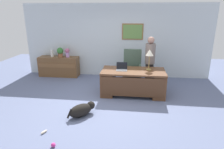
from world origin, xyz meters
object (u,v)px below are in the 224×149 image
object	(u,v)px
credenza	(59,66)
vase_with_flowers	(67,52)
armchair	(132,69)
vase_empty	(52,53)
dog_toy_ball	(53,145)
person_standing	(150,62)
desk_lamp	(150,54)
laptop	(122,68)
dog_toy_bone	(44,132)
dog_lying	(82,110)
desk	(133,82)
potted_plant	(60,52)

from	to	relation	value
credenza	vase_with_flowers	bearing A→B (deg)	0.22
armchair	vase_empty	xyz separation A→B (m)	(-3.06, 0.54, 0.37)
dog_toy_ball	vase_empty	bearing A→B (deg)	112.44
person_standing	desk_lamp	world-z (taller)	person_standing
laptop	vase_empty	bearing A→B (deg)	152.04
person_standing	dog_toy_ball	size ratio (longest dim) A/B	19.34
armchair	dog_toy_bone	distance (m)	3.66
armchair	dog_lying	world-z (taller)	armchair
desk_lamp	vase_empty	distance (m)	3.82
laptop	dog_toy_ball	bearing A→B (deg)	-111.85
desk	credenza	xyz separation A→B (m)	(-2.87, 1.49, -0.03)
credenza	laptop	size ratio (longest dim) A/B	4.72
person_standing	vase_with_flowers	bearing A→B (deg)	166.17
vase_with_flowers	dog_toy_ball	size ratio (longest dim) A/B	3.94
armchair	vase_empty	bearing A→B (deg)	170.01
credenza	laptop	world-z (taller)	laptop
dog_toy_bone	vase_with_flowers	bearing A→B (deg)	101.05
laptop	dog_toy_bone	world-z (taller)	laptop
armchair	potted_plant	xyz separation A→B (m)	(-2.74, 0.54, 0.43)
dog_lying	vase_empty	xyz separation A→B (m)	(-1.93, 2.94, 0.73)
dog_lying	potted_plant	size ratio (longest dim) A/B	1.77
dog_lying	vase_with_flowers	world-z (taller)	vase_with_flowers
vase_empty	dog_toy_bone	world-z (taller)	vase_empty
person_standing	dog_toy_ball	world-z (taller)	person_standing
vase_empty	armchair	bearing A→B (deg)	-9.99
person_standing	laptop	bearing A→B (deg)	-139.76
armchair	dog_toy_ball	distance (m)	3.87
laptop	person_standing	bearing A→B (deg)	40.24
desk	person_standing	bearing A→B (deg)	55.40
laptop	vase_with_flowers	distance (m)	2.62
vase_with_flowers	potted_plant	world-z (taller)	potted_plant
desk_lamp	vase_empty	world-z (taller)	desk_lamp
vase_empty	potted_plant	xyz separation A→B (m)	(0.33, 0.00, 0.06)
dog_lying	desk_lamp	size ratio (longest dim) A/B	1.05
armchair	desk_lamp	world-z (taller)	desk_lamp
armchair	desk_lamp	xyz separation A→B (m)	(0.50, -0.80, 0.71)
person_standing	laptop	world-z (taller)	person_standing
dog_lying	dog_toy_bone	distance (m)	1.00
armchair	vase_empty	world-z (taller)	armchair
credenza	dog_toy_bone	size ratio (longest dim) A/B	9.33
credenza	armchair	world-z (taller)	armchair
laptop	desk_lamp	world-z (taller)	desk_lamp
potted_plant	vase_with_flowers	bearing A→B (deg)	0.00
desk	dog_toy_bone	distance (m)	2.88
person_standing	vase_empty	distance (m)	3.71
credenza	armchair	bearing A→B (deg)	-10.80
armchair	desk_lamp	distance (m)	1.18
vase_with_flowers	vase_empty	bearing A→B (deg)	180.00
dog_lying	vase_with_flowers	size ratio (longest dim) A/B	1.89
dog_lying	dog_toy_bone	bearing A→B (deg)	-126.86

